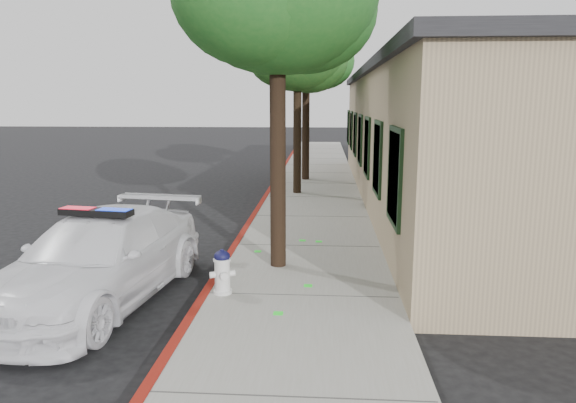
# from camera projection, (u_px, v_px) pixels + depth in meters

# --- Properties ---
(ground) EXTENTS (120.00, 120.00, 0.00)m
(ground) POSITION_uv_depth(u_px,v_px,m) (202.00, 301.00, 8.68)
(ground) COLOR black
(ground) RESTS_ON ground
(sidewalk) EXTENTS (3.20, 60.00, 0.15)m
(sidewalk) POSITION_uv_depth(u_px,v_px,m) (306.00, 249.00, 11.50)
(sidewalk) COLOR gray
(sidewalk) RESTS_ON ground
(red_curb) EXTENTS (0.14, 60.00, 0.16)m
(red_curb) POSITION_uv_depth(u_px,v_px,m) (235.00, 247.00, 11.60)
(red_curb) COLOR maroon
(red_curb) RESTS_ON ground
(clapboard_building) EXTENTS (7.30, 20.89, 4.24)m
(clapboard_building) POSITION_uv_depth(u_px,v_px,m) (475.00, 137.00, 16.67)
(clapboard_building) COLOR tan
(clapboard_building) RESTS_ON ground
(police_car) EXTENTS (2.65, 5.12, 1.54)m
(police_car) POSITION_uv_depth(u_px,v_px,m) (99.00, 258.00, 8.59)
(police_car) COLOR white
(police_car) RESTS_ON ground
(fire_hydrant) EXTENTS (0.42, 0.37, 0.73)m
(fire_hydrant) POSITION_uv_depth(u_px,v_px,m) (222.00, 271.00, 8.56)
(fire_hydrant) COLOR white
(fire_hydrant) RESTS_ON sidewalk
(street_tree_mid) EXTENTS (3.30, 3.22, 6.08)m
(street_tree_mid) POSITION_uv_depth(u_px,v_px,m) (298.00, 54.00, 17.37)
(street_tree_mid) COLOR black
(street_tree_mid) RESTS_ON sidewalk
(street_tree_far) EXTENTS (3.57, 3.36, 6.36)m
(street_tree_far) POSITION_uv_depth(u_px,v_px,m) (307.00, 56.00, 20.40)
(street_tree_far) COLOR black
(street_tree_far) RESTS_ON sidewalk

